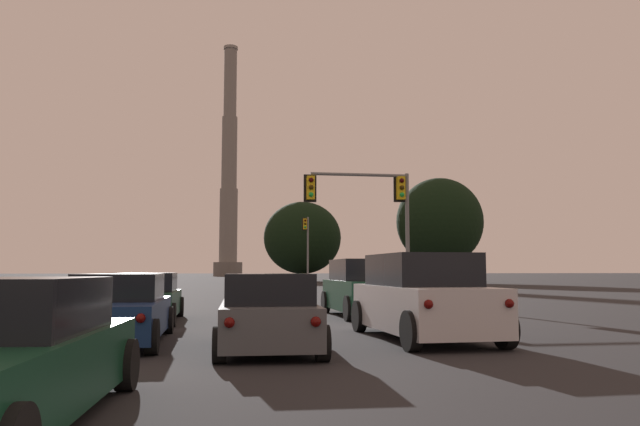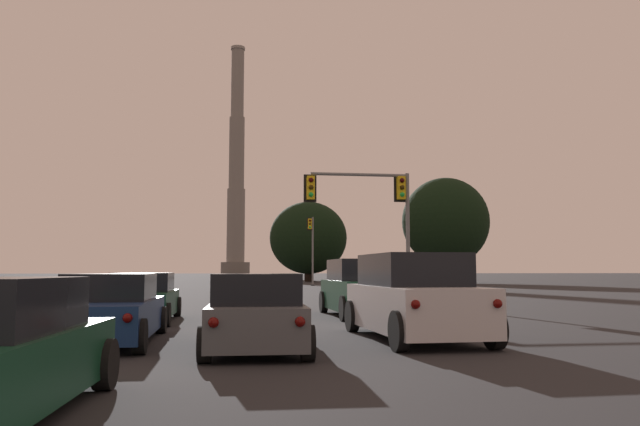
{
  "view_description": "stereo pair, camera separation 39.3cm",
  "coord_description": "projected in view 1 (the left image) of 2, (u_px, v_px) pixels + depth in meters",
  "views": [
    {
      "loc": [
        -1.17,
        -1.79,
        1.5
      ],
      "look_at": [
        3.09,
        25.46,
        4.04
      ],
      "focal_mm": 35.0,
      "sensor_mm": 36.0,
      "label": 1
    },
    {
      "loc": [
        -0.78,
        -1.85,
        1.5
      ],
      "look_at": [
        3.09,
        25.46,
        4.04
      ],
      "focal_mm": 35.0,
      "sensor_mm": 36.0,
      "label": 2
    }
  ],
  "objects": [
    {
      "name": "traffic_light_overhead_right",
      "position": [
        374.0,
        204.0,
        28.06
      ],
      "size": [
        4.92,
        0.5,
        5.89
      ],
      "color": "slate",
      "rests_on": "ground_plane"
    },
    {
      "name": "traffic_light_far_right",
      "position": [
        307.0,
        241.0,
        60.85
      ],
      "size": [
        0.78,
        0.5,
        6.69
      ],
      "color": "slate",
      "rests_on": "ground_plane"
    },
    {
      "name": "treeline_left_mid",
      "position": [
        302.0,
        238.0,
        82.54
      ],
      "size": [
        10.25,
        9.22,
        10.57
      ],
      "color": "black",
      "rests_on": "ground_plane"
    },
    {
      "name": "sedan_left_lane_front",
      "position": [
        146.0,
        299.0,
        18.3
      ],
      "size": [
        2.01,
        4.72,
        1.43
      ],
      "rotation": [
        0.0,
        0.0,
        0.01
      ],
      "color": "#0F3823",
      "rests_on": "ground_plane"
    },
    {
      "name": "hatchback_center_lane_second",
      "position": [
        268.0,
        315.0,
        11.71
      ],
      "size": [
        2.0,
        4.15,
        1.44
      ],
      "rotation": [
        0.0,
        0.0,
        -0.03
      ],
      "color": "#4C4F54",
      "rests_on": "ground_plane"
    },
    {
      "name": "suv_right_lane_front",
      "position": [
        364.0,
        289.0,
        20.48
      ],
      "size": [
        2.17,
        4.93,
        1.86
      ],
      "rotation": [
        0.0,
        0.0,
        0.01
      ],
      "color": "#0F3823",
      "rests_on": "ground_plane"
    },
    {
      "name": "sedan_left_lane_second",
      "position": [
        118.0,
        311.0,
        12.88
      ],
      "size": [
        2.02,
        4.72,
        1.43
      ],
      "rotation": [
        0.0,
        0.0,
        0.01
      ],
      "color": "navy",
      "rests_on": "ground_plane"
    },
    {
      "name": "treeline_center_left",
      "position": [
        440.0,
        222.0,
        74.38
      ],
      "size": [
        10.4,
        9.36,
        12.52
      ],
      "color": "black",
      "rests_on": "ground_plane"
    },
    {
      "name": "smokestack",
      "position": [
        229.0,
        185.0,
        153.35
      ],
      "size": [
        7.01,
        7.01,
        57.48
      ],
      "color": "slate",
      "rests_on": "ground_plane"
    },
    {
      "name": "suv_right_lane_second",
      "position": [
        422.0,
        298.0,
        13.64
      ],
      "size": [
        2.26,
        4.96,
        1.86
      ],
      "rotation": [
        0.0,
        0.0,
        0.03
      ],
      "color": "silver",
      "rests_on": "ground_plane"
    }
  ]
}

